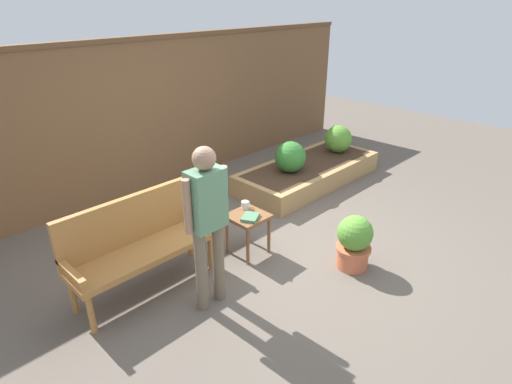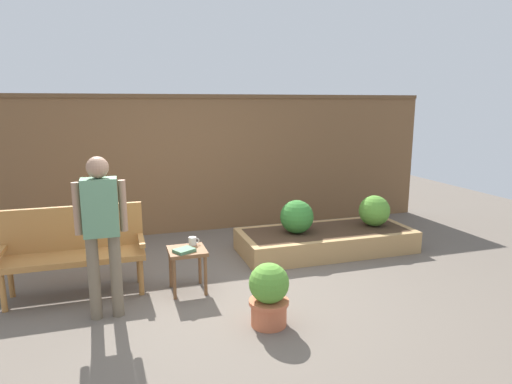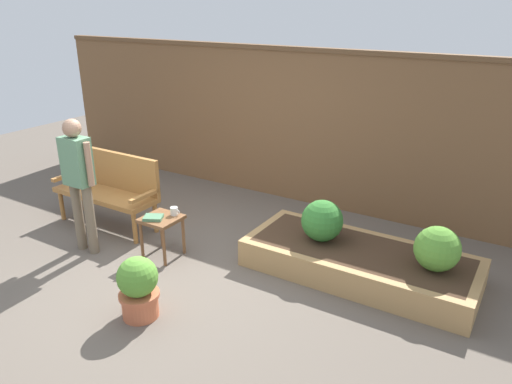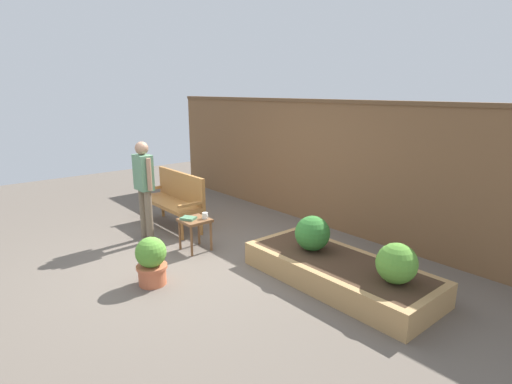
{
  "view_description": "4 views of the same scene",
  "coord_description": "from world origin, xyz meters",
  "px_view_note": "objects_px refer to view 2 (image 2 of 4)",
  "views": [
    {
      "loc": [
        -3.14,
        -2.65,
        2.67
      ],
      "look_at": [
        0.08,
        0.52,
        0.54
      ],
      "focal_mm": 29.67,
      "sensor_mm": 36.0,
      "label": 1
    },
    {
      "loc": [
        -0.99,
        -4.33,
        2.04
      ],
      "look_at": [
        0.63,
        0.77,
        0.96
      ],
      "focal_mm": 31.18,
      "sensor_mm": 36.0,
      "label": 2
    },
    {
      "loc": [
        3.18,
        -3.4,
        2.72
      ],
      "look_at": [
        0.48,
        0.98,
        0.71
      ],
      "focal_mm": 34.31,
      "sensor_mm": 36.0,
      "label": 3
    },
    {
      "loc": [
        4.56,
        -2.68,
        2.31
      ],
      "look_at": [
        0.42,
        0.81,
        0.94
      ],
      "focal_mm": 28.42,
      "sensor_mm": 36.0,
      "label": 4
    }
  ],
  "objects_px": {
    "shrub_far_corner": "(374,211)",
    "person_by_bench": "(101,224)",
    "side_table": "(187,257)",
    "book_on_table": "(184,250)",
    "shrub_near_bench": "(297,217)",
    "garden_bench": "(74,244)",
    "potted_boxwood": "(269,293)",
    "cup_on_table": "(193,241)"
  },
  "relations": [
    {
      "from": "potted_boxwood",
      "to": "shrub_far_corner",
      "type": "bearing_deg",
      "value": 38.43
    },
    {
      "from": "garden_bench",
      "to": "side_table",
      "type": "height_order",
      "value": "garden_bench"
    },
    {
      "from": "shrub_far_corner",
      "to": "book_on_table",
      "type": "bearing_deg",
      "value": -163.48
    },
    {
      "from": "cup_on_table",
      "to": "shrub_near_bench",
      "type": "xyz_separation_m",
      "value": [
        1.52,
        0.64,
        -0.0
      ]
    },
    {
      "from": "garden_bench",
      "to": "person_by_bench",
      "type": "distance_m",
      "value": 0.86
    },
    {
      "from": "shrub_near_bench",
      "to": "person_by_bench",
      "type": "xyz_separation_m",
      "value": [
        -2.44,
        -1.13,
        0.41
      ]
    },
    {
      "from": "person_by_bench",
      "to": "shrub_near_bench",
      "type": "bearing_deg",
      "value": 24.76
    },
    {
      "from": "side_table",
      "to": "book_on_table",
      "type": "xyz_separation_m",
      "value": [
        -0.04,
        -0.08,
        0.1
      ]
    },
    {
      "from": "garden_bench",
      "to": "cup_on_table",
      "type": "distance_m",
      "value": 1.26
    },
    {
      "from": "shrub_far_corner",
      "to": "person_by_bench",
      "type": "xyz_separation_m",
      "value": [
        -3.64,
        -1.13,
        0.41
      ]
    },
    {
      "from": "garden_bench",
      "to": "book_on_table",
      "type": "bearing_deg",
      "value": -20.34
    },
    {
      "from": "garden_bench",
      "to": "book_on_table",
      "type": "xyz_separation_m",
      "value": [
        1.11,
        -0.41,
        -0.05
      ]
    },
    {
      "from": "cup_on_table",
      "to": "potted_boxwood",
      "type": "distance_m",
      "value": 1.24
    },
    {
      "from": "cup_on_table",
      "to": "shrub_near_bench",
      "type": "relative_size",
      "value": 0.27
    },
    {
      "from": "cup_on_table",
      "to": "book_on_table",
      "type": "relative_size",
      "value": 0.6
    },
    {
      "from": "book_on_table",
      "to": "shrub_near_bench",
      "type": "distance_m",
      "value": 1.85
    },
    {
      "from": "garden_bench",
      "to": "book_on_table",
      "type": "height_order",
      "value": "garden_bench"
    },
    {
      "from": "side_table",
      "to": "shrub_far_corner",
      "type": "xyz_separation_m",
      "value": [
        2.8,
        0.76,
        0.12
      ]
    },
    {
      "from": "cup_on_table",
      "to": "shrub_near_bench",
      "type": "height_order",
      "value": "shrub_near_bench"
    },
    {
      "from": "potted_boxwood",
      "to": "garden_bench",
      "type": "bearing_deg",
      "value": 142.97
    },
    {
      "from": "side_table",
      "to": "book_on_table",
      "type": "bearing_deg",
      "value": -117.05
    },
    {
      "from": "person_by_bench",
      "to": "potted_boxwood",
      "type": "bearing_deg",
      "value": -23.48
    },
    {
      "from": "book_on_table",
      "to": "cup_on_table",
      "type": "bearing_deg",
      "value": 30.46
    },
    {
      "from": "shrub_far_corner",
      "to": "person_by_bench",
      "type": "bearing_deg",
      "value": -162.8
    },
    {
      "from": "side_table",
      "to": "book_on_table",
      "type": "relative_size",
      "value": 2.37
    },
    {
      "from": "book_on_table",
      "to": "potted_boxwood",
      "type": "height_order",
      "value": "potted_boxwood"
    },
    {
      "from": "person_by_bench",
      "to": "side_table",
      "type": "bearing_deg",
      "value": 23.44
    },
    {
      "from": "garden_bench",
      "to": "cup_on_table",
      "type": "xyz_separation_m",
      "value": [
        1.24,
        -0.21,
        -0.02
      ]
    },
    {
      "from": "side_table",
      "to": "book_on_table",
      "type": "height_order",
      "value": "book_on_table"
    },
    {
      "from": "garden_bench",
      "to": "side_table",
      "type": "distance_m",
      "value": 1.21
    },
    {
      "from": "cup_on_table",
      "to": "shrub_near_bench",
      "type": "distance_m",
      "value": 1.65
    },
    {
      "from": "side_table",
      "to": "person_by_bench",
      "type": "relative_size",
      "value": 0.31
    },
    {
      "from": "shrub_near_bench",
      "to": "potted_boxwood",
      "type": "bearing_deg",
      "value": -119.96
    },
    {
      "from": "book_on_table",
      "to": "shrub_far_corner",
      "type": "bearing_deg",
      "value": -11.67
    },
    {
      "from": "shrub_far_corner",
      "to": "person_by_bench",
      "type": "distance_m",
      "value": 3.83
    },
    {
      "from": "shrub_near_bench",
      "to": "shrub_far_corner",
      "type": "xyz_separation_m",
      "value": [
        1.2,
        0.0,
        -0.01
      ]
    },
    {
      "from": "side_table",
      "to": "shrub_near_bench",
      "type": "xyz_separation_m",
      "value": [
        1.6,
        0.76,
        0.13
      ]
    },
    {
      "from": "book_on_table",
      "to": "shrub_near_bench",
      "type": "bearing_deg",
      "value": -1.06
    },
    {
      "from": "side_table",
      "to": "potted_boxwood",
      "type": "distance_m",
      "value": 1.15
    },
    {
      "from": "potted_boxwood",
      "to": "side_table",
      "type": "bearing_deg",
      "value": 121.11
    },
    {
      "from": "potted_boxwood",
      "to": "person_by_bench",
      "type": "distance_m",
      "value": 1.68
    },
    {
      "from": "shrub_far_corner",
      "to": "shrub_near_bench",
      "type": "bearing_deg",
      "value": 180.0
    }
  ]
}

